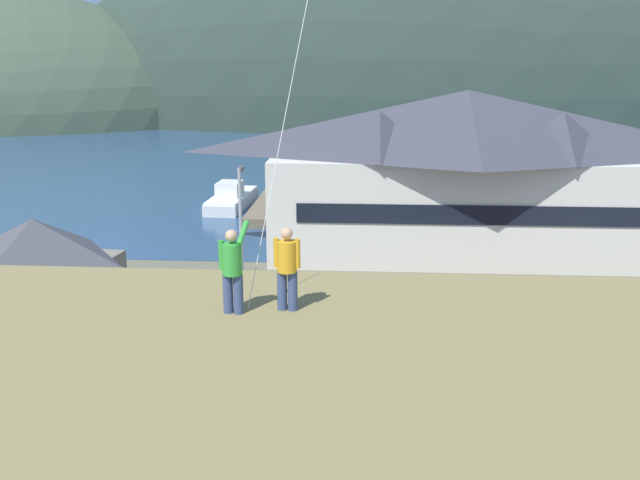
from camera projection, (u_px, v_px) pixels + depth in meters
ground_plane at (289, 412)px, 24.61m from camera, size 600.00×600.00×0.00m
parking_lot_pad at (302, 352)px, 29.42m from camera, size 40.00×20.00×0.10m
bay_water at (346, 160)px, 82.48m from camera, size 360.00×84.00×0.03m
far_hill_east_peak at (430, 117)px, 137.03m from camera, size 146.48×66.41×81.52m
harbor_lodge at (465, 169)px, 42.79m from camera, size 24.55×9.46×9.96m
storage_shed_near_lot at (39, 287)px, 28.30m from camera, size 6.16×6.41×5.81m
wharf_dock at (275, 207)px, 55.62m from camera, size 3.20×11.53×0.70m
moored_boat_wharfside at (232, 199)px, 57.08m from camera, size 3.06×8.23×2.16m
parked_car_mid_row_near at (186, 381)px, 24.59m from camera, size 4.34×2.35×1.82m
parked_car_mid_row_far at (459, 329)px, 29.25m from camera, size 4.36×2.38×1.82m
parked_car_back_row_right at (530, 391)px, 23.84m from camera, size 4.28×2.21×1.82m
parked_car_lone_by_shed at (554, 316)px, 30.69m from camera, size 4.35×2.37×1.82m
parked_car_corner_spot at (264, 313)px, 31.01m from camera, size 4.24×2.13×1.82m
parked_car_front_row_silver at (345, 367)px, 25.71m from camera, size 4.35×2.36×1.82m
parking_light_pole at (241, 227)px, 34.00m from camera, size 0.24×0.78×6.74m
person_kite_flyer at (232, 268)px, 14.18m from camera, size 0.58×0.63×1.86m
person_companion at (287, 266)px, 14.36m from camera, size 0.55×0.40×1.74m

